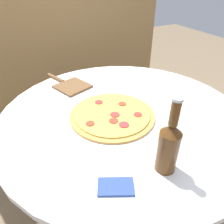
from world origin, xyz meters
The scene contains 7 objects.
ground_plane centered at (0.00, 0.00, 0.00)m, with size 8.00×8.00×0.00m, color #7A664C.
table centered at (0.00, 0.00, 0.57)m, with size 1.08×1.08×0.77m.
fence_panel centered at (0.00, 0.90, 0.75)m, with size 1.63×0.04×1.49m.
pizza centered at (-0.05, 0.00, 0.78)m, with size 0.36×0.36×0.02m.
beer_bottle centered at (-0.04, -0.33, 0.87)m, with size 0.07×0.07×0.26m.
pizza_paddle centered at (-0.13, 0.36, 0.78)m, with size 0.20×0.31×0.02m.
napkin centered at (-0.22, -0.33, 0.77)m, with size 0.12×0.10×0.01m.
Camera 1 is at (-0.42, -0.68, 1.31)m, focal length 35.00 mm.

